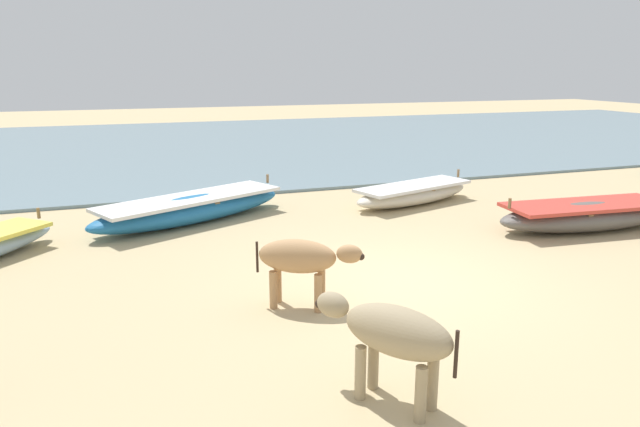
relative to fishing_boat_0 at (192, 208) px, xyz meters
name	(u,v)px	position (x,y,z in m)	size (l,w,h in m)	color
ground	(400,282)	(2.57, -4.59, -0.30)	(80.00, 80.00, 0.00)	tan
sea_water	(219,144)	(2.57, 12.06, -0.26)	(60.00, 20.00, 0.08)	slate
fishing_boat_0	(192,208)	(0.00, 0.00, 0.00)	(4.57, 2.97, 0.75)	#1E669E
fishing_boat_2	(586,215)	(7.41, -3.21, 0.00)	(3.92, 1.42, 0.75)	#5B5651
fishing_boat_4	(413,193)	(5.20, -0.08, -0.04)	(3.58, 1.94, 0.67)	beige
cow_adult_tan	(301,259)	(0.86, -4.99, 0.39)	(1.38, 0.99, 0.96)	tan
cow_second_adult_dun	(392,334)	(1.00, -7.46, 0.43)	(1.12, 1.41, 1.01)	tan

